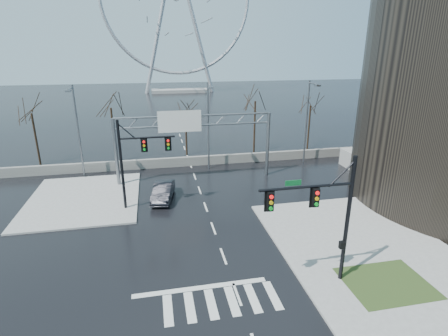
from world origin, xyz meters
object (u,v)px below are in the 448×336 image
object	(u,v)px
signal_mast_near	(327,211)
sign_gantry	(191,133)
signal_mast_far	(135,156)
ferris_wheel	(176,4)
car	(163,191)

from	to	relation	value
signal_mast_near	sign_gantry	world-z (taller)	signal_mast_near
signal_mast_far	ferris_wheel	size ratio (longest dim) A/B	0.16
signal_mast_near	ferris_wheel	size ratio (longest dim) A/B	0.16
car	sign_gantry	bearing A→B (deg)	64.86
signal_mast_near	car	xyz separation A→B (m)	(-8.78, 14.55, -4.09)
signal_mast_near	sign_gantry	bearing A→B (deg)	106.19
sign_gantry	car	distance (m)	7.05
signal_mast_near	signal_mast_far	size ratio (longest dim) A/B	1.00
sign_gantry	car	world-z (taller)	sign_gantry
signal_mast_near	ferris_wheel	bearing A→B (deg)	90.08
sign_gantry	ferris_wheel	world-z (taller)	ferris_wheel
signal_mast_far	sign_gantry	world-z (taller)	signal_mast_far
car	ferris_wheel	bearing A→B (deg)	95.34
signal_mast_far	ferris_wheel	xyz separation A→B (m)	(10.87, 86.04, 21.30)
signal_mast_near	car	bearing A→B (deg)	121.11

